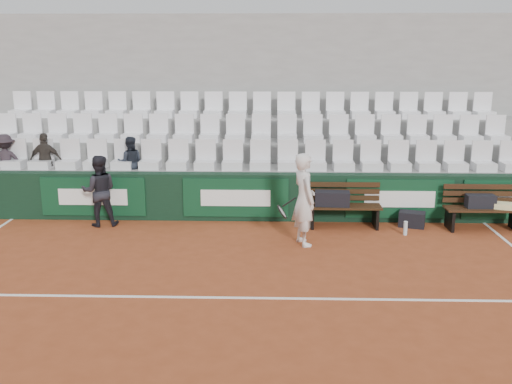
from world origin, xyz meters
The scene contains 23 objects.
ground centered at (0.00, 0.00, 0.00)m, with size 80.00×80.00×0.00m, color #954221.
court_baseline centered at (0.00, 0.00, 0.00)m, with size 18.00×0.06×0.01m, color white.
back_barrier centered at (0.07, 3.99, 0.50)m, with size 18.00×0.34×1.00m.
grandstand_tier_front centered at (0.00, 4.62, 0.50)m, with size 18.00×0.95×1.00m, color gray.
grandstand_tier_mid centered at (0.00, 5.58, 0.72)m, with size 18.00×0.95×1.45m, color gray.
grandstand_tier_back centered at (0.00, 6.53, 0.95)m, with size 18.00×0.95×1.90m, color gray.
grandstand_rear_wall centered at (0.00, 7.15, 2.20)m, with size 18.00×0.30×4.40m, color #999996.
seat_row_front centered at (0.00, 4.45, 1.31)m, with size 11.90×0.44×0.63m, color silver.
seat_row_mid centered at (0.00, 5.40, 1.77)m, with size 11.90×0.44×0.63m, color white.
seat_row_back centered at (0.00, 6.35, 2.21)m, with size 11.90×0.44×0.63m, color white.
bench_left centered at (2.02, 3.53, 0.23)m, with size 1.50×0.56×0.45m, color #341F0F.
bench_right centered at (4.79, 3.42, 0.23)m, with size 1.50×0.56×0.45m, color #361F10.
sports_bag_left centered at (1.78, 3.51, 0.60)m, with size 0.69×0.30×0.30m, color black.
sports_bag_right centered at (4.73, 3.45, 0.58)m, with size 0.56×0.26×0.26m, color black.
towel centered at (5.19, 3.39, 0.51)m, with size 0.40×0.29×0.11m, color beige.
sports_bag_ground centered at (3.42, 3.57, 0.16)m, with size 0.51×0.31×0.31m, color black.
water_bottle_near centered at (1.35, 3.46, 0.12)m, with size 0.07×0.07×0.24m, color silver.
water_bottle_far centered at (3.17, 3.02, 0.14)m, with size 0.08×0.08×0.28m, color silver.
tennis_player centered at (1.14, 2.43, 0.86)m, with size 0.80×0.73×1.72m.
ball_kid centered at (-2.96, 3.49, 0.73)m, with size 0.71×0.55×1.46m, color black.
spectator_a centered at (-5.30, 4.50, 1.59)m, with size 0.77×0.44×1.19m, color #271F25.
spectator_b centered at (-4.41, 4.50, 1.61)m, with size 0.71×0.30×1.22m, color #2F2B26.
spectator_c centered at (-2.55, 4.50, 1.57)m, with size 0.56×0.43×1.15m, color black.
Camera 1 is at (0.55, -7.67, 3.50)m, focal length 40.00 mm.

